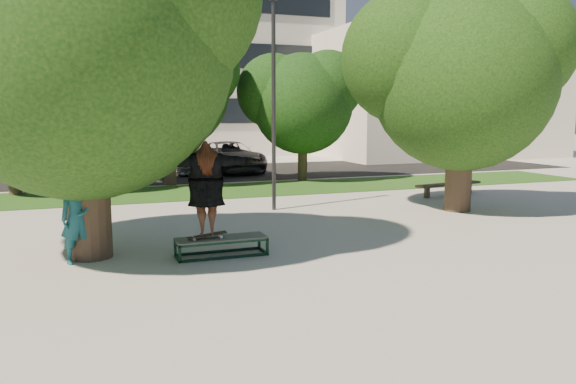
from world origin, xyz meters
name	(u,v)px	position (x,y,z in m)	size (l,w,h in m)	color
ground	(306,251)	(0.00, 0.00, 0.00)	(120.00, 120.00, 0.00)	#ABA69E
grass_strip	(235,190)	(1.00, 9.50, 0.01)	(30.00, 4.00, 0.02)	#214914
asphalt_strip	(179,174)	(0.00, 16.00, 0.01)	(40.00, 8.00, 0.01)	black
tree_left	(75,28)	(-4.29, 1.09, 4.42)	(6.96, 5.95, 7.12)	#38281E
tree_right	(459,69)	(5.92, 3.08, 4.09)	(6.24, 5.33, 6.51)	#38281E
bg_tree_left	(7,87)	(-6.57, 11.07, 3.73)	(5.28, 4.51, 5.77)	#38281E
bg_tree_mid	(165,83)	(-1.08, 12.08, 4.02)	(5.76, 4.92, 6.24)	#38281E
bg_tree_right	(301,98)	(4.43, 11.57, 3.49)	(5.04, 4.31, 5.43)	#38281E
lamppost	(274,102)	(1.00, 5.00, 3.15)	(0.25, 0.15, 6.11)	#2D2D30
office_building	(110,40)	(-2.00, 31.98, 8.00)	(30.00, 14.12, 16.00)	beige
side_building	(431,96)	(18.00, 22.00, 4.00)	(15.00, 10.00, 8.00)	white
grind_box	(221,247)	(-1.75, 0.22, 0.19)	(1.80, 0.60, 0.38)	black
skater_rig	(206,188)	(-2.03, 0.22, 1.38)	(2.35, 0.96, 1.93)	white
bystander	(77,218)	(-4.42, 0.65, 0.86)	(0.63, 0.41, 1.73)	#18535E
bench	(449,185)	(7.65, 5.67, 0.36)	(2.84, 0.92, 0.43)	#4B3F2D
car_dark	(122,159)	(-2.57, 16.07, 0.79)	(1.68, 4.81, 1.58)	black
car_grey	(229,157)	(2.50, 16.18, 0.73)	(2.44, 5.29, 1.47)	#4F4F53
car_silver_b	(187,159)	(0.50, 16.50, 0.64)	(1.78, 4.38, 1.27)	#B3B3B8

